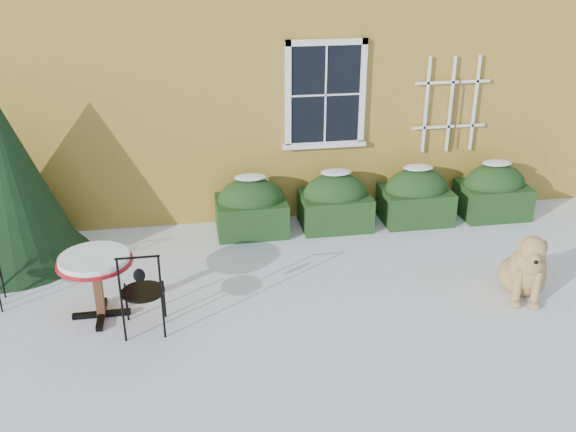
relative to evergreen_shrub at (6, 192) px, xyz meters
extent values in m
plane|color=white|center=(3.65, -2.22, -0.99)|extent=(80.00, 80.00, 0.00)
cube|color=gold|center=(3.65, 4.78, 2.01)|extent=(12.00, 8.00, 6.00)
cube|color=black|center=(4.55, 0.74, 0.98)|extent=(1.05, 0.03, 1.45)
cube|color=white|center=(4.55, 0.73, 1.75)|extent=(1.23, 0.06, 0.09)
cube|color=white|center=(4.55, 0.73, 0.21)|extent=(1.23, 0.06, 0.09)
cube|color=white|center=(3.98, 0.73, 0.98)|extent=(0.09, 0.06, 1.63)
cube|color=white|center=(5.12, 0.73, 0.98)|extent=(0.09, 0.06, 1.63)
cube|color=white|center=(4.55, 0.72, 0.98)|extent=(0.02, 0.02, 1.45)
cube|color=white|center=(4.55, 0.72, 0.98)|extent=(1.05, 0.02, 0.02)
cube|color=white|center=(4.55, 0.73, 0.21)|extent=(1.29, 0.14, 0.07)
cube|color=white|center=(6.15, 0.72, 0.76)|extent=(0.04, 0.03, 1.50)
cube|color=white|center=(6.55, 0.72, 0.76)|extent=(0.04, 0.03, 1.50)
cube|color=white|center=(6.95, 0.72, 0.76)|extent=(0.04, 0.03, 1.50)
cube|color=white|center=(6.55, 0.72, 0.41)|extent=(1.20, 0.03, 0.04)
cube|color=white|center=(6.55, 0.72, 1.11)|extent=(1.20, 0.03, 0.04)
cylinder|color=#472D19|center=(6.65, 0.70, 0.61)|extent=(0.02, 0.02, 1.10)
cube|color=black|center=(3.35, 0.33, -0.73)|extent=(1.05, 0.80, 0.52)
ellipsoid|color=black|center=(3.35, 0.33, -0.47)|extent=(1.00, 0.72, 0.67)
ellipsoid|color=white|center=(3.35, 0.33, -0.11)|extent=(0.47, 0.32, 0.06)
cube|color=black|center=(4.65, 0.33, -0.73)|extent=(1.05, 0.80, 0.52)
ellipsoid|color=black|center=(4.65, 0.33, -0.47)|extent=(1.00, 0.72, 0.67)
ellipsoid|color=white|center=(4.65, 0.33, -0.11)|extent=(0.47, 0.32, 0.06)
cube|color=black|center=(5.95, 0.33, -0.73)|extent=(1.05, 0.80, 0.52)
ellipsoid|color=black|center=(5.95, 0.33, -0.47)|extent=(1.00, 0.72, 0.67)
ellipsoid|color=white|center=(5.95, 0.33, -0.11)|extent=(0.47, 0.32, 0.06)
cube|color=black|center=(7.25, 0.33, -0.73)|extent=(1.05, 0.80, 0.52)
ellipsoid|color=black|center=(7.25, 0.33, -0.47)|extent=(1.00, 0.72, 0.67)
ellipsoid|color=white|center=(7.25, 0.33, -0.11)|extent=(0.47, 0.32, 0.06)
cone|color=black|center=(0.00, 0.00, -0.40)|extent=(2.03, 2.03, 1.18)
cone|color=black|center=(0.00, 0.00, 0.24)|extent=(1.82, 1.82, 2.46)
cube|color=black|center=(1.31, -1.76, -0.96)|extent=(0.67, 0.08, 0.06)
cube|color=black|center=(1.31, -1.76, -0.96)|extent=(0.08, 0.67, 0.06)
cube|color=brown|center=(1.31, -1.76, -0.63)|extent=(0.10, 0.10, 0.72)
cylinder|color=#A20D13|center=(1.31, -1.76, -0.27)|extent=(0.87, 0.87, 0.04)
cylinder|color=white|center=(1.31, -1.76, -0.22)|extent=(0.81, 0.81, 0.07)
cylinder|color=black|center=(2.06, -1.90, -0.75)|extent=(0.03, 0.03, 0.49)
cylinder|color=black|center=(1.63, -1.89, -0.75)|extent=(0.03, 0.03, 0.49)
cylinder|color=black|center=(2.06, -2.33, -0.75)|extent=(0.03, 0.03, 0.49)
cylinder|color=black|center=(1.63, -2.32, -0.75)|extent=(0.03, 0.03, 0.49)
cylinder|color=black|center=(1.84, -2.11, -0.51)|extent=(0.50, 0.50, 0.02)
cylinder|color=black|center=(2.06, -2.33, -0.24)|extent=(0.03, 0.03, 0.54)
cylinder|color=black|center=(1.63, -2.32, -0.24)|extent=(0.03, 0.03, 0.54)
cylinder|color=black|center=(1.84, -2.33, 0.03)|extent=(0.47, 0.03, 0.03)
ellipsoid|color=black|center=(1.84, -2.33, -0.18)|extent=(0.13, 0.03, 0.17)
cylinder|color=black|center=(0.12, -1.46, -0.79)|extent=(0.02, 0.02, 0.39)
cylinder|color=black|center=(0.08, -1.11, -0.79)|extent=(0.02, 0.02, 0.39)
ellipsoid|color=tan|center=(6.51, -2.02, -0.77)|extent=(0.78, 0.81, 0.48)
ellipsoid|color=tan|center=(6.44, -2.22, -0.56)|extent=(0.56, 0.53, 0.60)
sphere|color=tan|center=(6.42, -2.29, -0.43)|extent=(0.37, 0.37, 0.37)
cylinder|color=tan|center=(6.28, -2.33, -0.75)|extent=(0.10, 0.10, 0.48)
cylinder|color=tan|center=(6.49, -2.40, -0.75)|extent=(0.10, 0.10, 0.48)
ellipsoid|color=tan|center=(6.27, -2.38, -0.95)|extent=(0.13, 0.17, 0.08)
ellipsoid|color=tan|center=(6.47, -2.46, -0.95)|extent=(0.13, 0.17, 0.08)
cylinder|color=tan|center=(6.41, -2.30, -0.36)|extent=(0.30, 0.33, 0.26)
sphere|color=tan|center=(6.39, -2.35, -0.23)|extent=(0.31, 0.31, 0.31)
ellipsoid|color=tan|center=(6.35, -2.48, -0.27)|extent=(0.22, 0.28, 0.14)
sphere|color=black|center=(6.31, -2.58, -0.28)|extent=(0.05, 0.05, 0.05)
ellipsoid|color=tan|center=(6.28, -2.26, -0.23)|extent=(0.11, 0.13, 0.20)
ellipsoid|color=tan|center=(6.54, -2.35, -0.23)|extent=(0.11, 0.13, 0.20)
cylinder|color=tan|center=(6.77, -1.86, -0.93)|extent=(0.15, 0.39, 0.09)
camera|label=1|loc=(2.40, -8.55, 3.14)|focal=40.00mm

